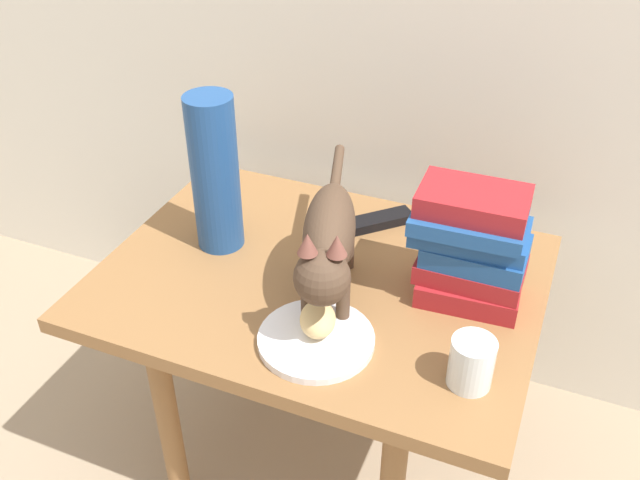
% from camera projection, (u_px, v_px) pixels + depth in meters
% --- Properties ---
extents(ground_plane, '(6.00, 6.00, 0.00)m').
position_uv_depth(ground_plane, '(320.00, 450.00, 1.61)').
color(ground_plane, gray).
extents(side_table, '(0.82, 0.61, 0.51)m').
position_uv_depth(side_table, '(320.00, 302.00, 1.36)').
color(side_table, olive).
rests_on(side_table, ground).
extents(plate, '(0.20, 0.20, 0.01)m').
position_uv_depth(plate, '(316.00, 339.00, 1.16)').
color(plate, white).
rests_on(plate, side_table).
extents(bread_roll, '(0.08, 0.10, 0.05)m').
position_uv_depth(bread_roll, '(318.00, 319.00, 1.16)').
color(bread_roll, '#E0BC7A').
rests_on(bread_roll, plate).
extents(cat, '(0.18, 0.46, 0.23)m').
position_uv_depth(cat, '(328.00, 240.00, 1.18)').
color(cat, '#4C3828').
rests_on(cat, side_table).
extents(book_stack, '(0.21, 0.15, 0.21)m').
position_uv_depth(book_stack, '(471.00, 246.00, 1.21)').
color(book_stack, maroon).
rests_on(book_stack, side_table).
extents(green_vase, '(0.09, 0.09, 0.31)m').
position_uv_depth(green_vase, '(215.00, 174.00, 1.32)').
color(green_vase, navy).
rests_on(green_vase, side_table).
extents(candle_jar, '(0.07, 0.07, 0.08)m').
position_uv_depth(candle_jar, '(471.00, 365.00, 1.07)').
color(candle_jar, silver).
rests_on(candle_jar, side_table).
extents(tv_remote, '(0.14, 0.14, 0.02)m').
position_uv_depth(tv_remote, '(378.00, 221.00, 1.45)').
color(tv_remote, black).
rests_on(tv_remote, side_table).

